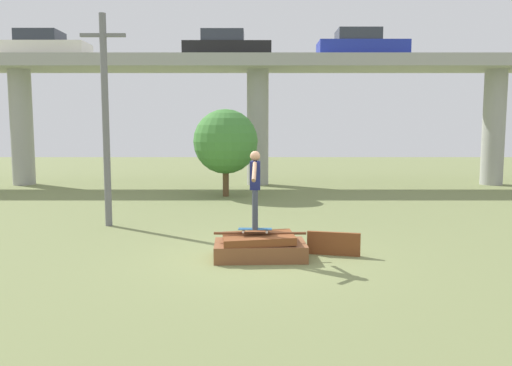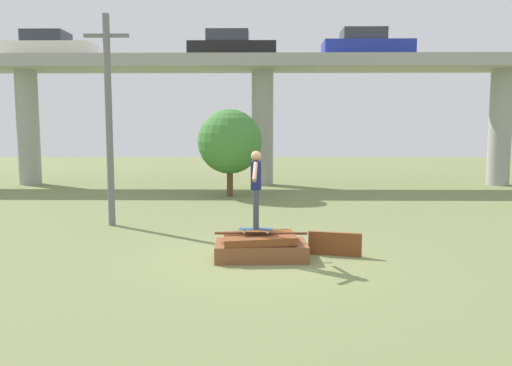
{
  "view_description": "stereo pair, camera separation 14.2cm",
  "coord_description": "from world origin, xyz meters",
  "px_view_note": "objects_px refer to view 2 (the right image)",
  "views": [
    {
      "loc": [
        -0.09,
        -10.87,
        2.87
      ],
      "look_at": [
        -0.11,
        -0.07,
        1.7
      ],
      "focal_mm": 35.0,
      "sensor_mm": 36.0,
      "label": 1
    },
    {
      "loc": [
        0.05,
        -10.87,
        2.87
      ],
      "look_at": [
        -0.11,
        -0.07,
        1.7
      ],
      "focal_mm": 35.0,
      "sensor_mm": 36.0,
      "label": 2
    }
  ],
  "objects_px": {
    "skater": "(256,183)",
    "car_on_overpass_mid": "(231,47)",
    "car_on_overpass_right": "(366,46)",
    "skateboard": "(256,229)",
    "car_on_overpass_left": "(50,48)",
    "tree_behind_left": "(230,142)",
    "utility_pole": "(109,118)"
  },
  "relations": [
    {
      "from": "skater",
      "to": "car_on_overpass_mid",
      "type": "bearing_deg",
      "value": 95.61
    },
    {
      "from": "car_on_overpass_right",
      "to": "car_on_overpass_mid",
      "type": "bearing_deg",
      "value": 176.38
    },
    {
      "from": "utility_pole",
      "to": "tree_behind_left",
      "type": "distance_m",
      "value": 7.28
    },
    {
      "from": "skater",
      "to": "car_on_overpass_right",
      "type": "distance_m",
      "value": 16.62
    },
    {
      "from": "skateboard",
      "to": "car_on_overpass_mid",
      "type": "relative_size",
      "value": 0.17
    },
    {
      "from": "skateboard",
      "to": "skater",
      "type": "bearing_deg",
      "value": -135.0
    },
    {
      "from": "car_on_overpass_right",
      "to": "utility_pole",
      "type": "height_order",
      "value": "car_on_overpass_right"
    },
    {
      "from": "skater",
      "to": "car_on_overpass_right",
      "type": "xyz_separation_m",
      "value": [
        5.3,
        14.83,
        5.32
      ]
    },
    {
      "from": "skater",
      "to": "car_on_overpass_mid",
      "type": "distance_m",
      "value": 16.23
    },
    {
      "from": "car_on_overpass_left",
      "to": "tree_behind_left",
      "type": "relative_size",
      "value": 1.17
    },
    {
      "from": "utility_pole",
      "to": "skateboard",
      "type": "bearing_deg",
      "value": -41.34
    },
    {
      "from": "skateboard",
      "to": "car_on_overpass_left",
      "type": "height_order",
      "value": "car_on_overpass_left"
    },
    {
      "from": "car_on_overpass_left",
      "to": "utility_pole",
      "type": "distance_m",
      "value": 13.53
    },
    {
      "from": "skateboard",
      "to": "utility_pole",
      "type": "height_order",
      "value": "utility_pole"
    },
    {
      "from": "skateboard",
      "to": "tree_behind_left",
      "type": "relative_size",
      "value": 0.2
    },
    {
      "from": "skateboard",
      "to": "utility_pole",
      "type": "relative_size",
      "value": 0.12
    },
    {
      "from": "car_on_overpass_left",
      "to": "car_on_overpass_right",
      "type": "height_order",
      "value": "same"
    },
    {
      "from": "skateboard",
      "to": "car_on_overpass_left",
      "type": "distance_m",
      "value": 19.63
    },
    {
      "from": "car_on_overpass_left",
      "to": "car_on_overpass_mid",
      "type": "relative_size",
      "value": 0.98
    },
    {
      "from": "skateboard",
      "to": "car_on_overpass_mid",
      "type": "distance_m",
      "value": 16.6
    },
    {
      "from": "car_on_overpass_left",
      "to": "utility_pole",
      "type": "relative_size",
      "value": 0.71
    },
    {
      "from": "skater",
      "to": "car_on_overpass_mid",
      "type": "xyz_separation_m",
      "value": [
        -1.5,
        15.26,
        5.34
      ]
    },
    {
      "from": "skateboard",
      "to": "car_on_overpass_left",
      "type": "relative_size",
      "value": 0.17
    },
    {
      "from": "skater",
      "to": "car_on_overpass_left",
      "type": "xyz_separation_m",
      "value": [
        -10.78,
        15.14,
        5.32
      ]
    },
    {
      "from": "car_on_overpass_left",
      "to": "skateboard",
      "type": "bearing_deg",
      "value": -54.55
    },
    {
      "from": "utility_pole",
      "to": "car_on_overpass_right",
      "type": "bearing_deg",
      "value": 48.64
    },
    {
      "from": "car_on_overpass_mid",
      "to": "tree_behind_left",
      "type": "relative_size",
      "value": 1.2
    },
    {
      "from": "skater",
      "to": "utility_pole",
      "type": "height_order",
      "value": "utility_pole"
    },
    {
      "from": "car_on_overpass_left",
      "to": "tree_behind_left",
      "type": "height_order",
      "value": "car_on_overpass_left"
    },
    {
      "from": "skater",
      "to": "car_on_overpass_mid",
      "type": "relative_size",
      "value": 0.38
    },
    {
      "from": "car_on_overpass_right",
      "to": "tree_behind_left",
      "type": "height_order",
      "value": "car_on_overpass_right"
    },
    {
      "from": "skateboard",
      "to": "car_on_overpass_right",
      "type": "xyz_separation_m",
      "value": [
        5.3,
        14.83,
        6.34
      ]
    }
  ]
}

